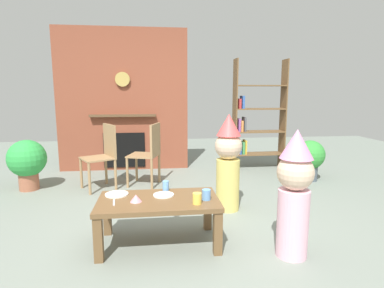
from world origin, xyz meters
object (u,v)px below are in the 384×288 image
at_px(paper_cup_near_left, 197,199).
at_px(paper_plate_rear, 117,194).
at_px(paper_cup_center, 206,195).
at_px(paper_plate_front, 164,195).
at_px(coffee_table, 159,206).
at_px(birthday_cake_slice, 136,198).
at_px(potted_plant_tall, 310,157).
at_px(dining_chair_middle, 149,151).
at_px(paper_cup_near_right, 166,186).
at_px(dining_chair_left, 104,152).
at_px(bookshelf, 255,120).
at_px(potted_plant_short, 27,161).
at_px(child_in_pink, 228,160).
at_px(child_with_cone_hat, 294,191).

bearing_deg(paper_cup_near_left, paper_plate_rear, 155.36).
relative_size(paper_cup_center, paper_plate_front, 0.49).
bearing_deg(coffee_table, birthday_cake_slice, -167.78).
bearing_deg(paper_cup_near_left, paper_plate_front, 137.64).
xyz_separation_m(birthday_cake_slice, potted_plant_tall, (2.52, 1.82, -0.09)).
bearing_deg(dining_chair_middle, paper_cup_near_right, 114.08).
distance_m(paper_plate_front, birthday_cake_slice, 0.28).
bearing_deg(coffee_table, dining_chair_left, 112.61).
height_order(bookshelf, dining_chair_middle, bookshelf).
bearing_deg(paper_cup_center, paper_plate_front, 156.96).
xyz_separation_m(bookshelf, paper_plate_front, (-1.69, -2.58, -0.43)).
bearing_deg(coffee_table, dining_chair_middle, 93.13).
xyz_separation_m(paper_plate_rear, birthday_cake_slice, (0.18, -0.20, 0.03)).
relative_size(paper_cup_near_right, paper_plate_rear, 0.44).
height_order(paper_cup_center, potted_plant_short, potted_plant_short).
relative_size(birthday_cake_slice, dining_chair_left, 0.11).
bearing_deg(coffee_table, paper_cup_near_right, 72.85).
bearing_deg(paper_plate_rear, child_in_pink, 26.21).
bearing_deg(coffee_table, paper_cup_center, -8.92).
xyz_separation_m(paper_plate_rear, child_with_cone_hat, (1.46, -0.50, 0.14)).
xyz_separation_m(paper_cup_near_right, dining_chair_left, (-0.80, 1.51, 0.05)).
relative_size(bookshelf, paper_plate_rear, 9.06).
xyz_separation_m(paper_plate_front, child_with_cone_hat, (1.04, -0.43, 0.14)).
bearing_deg(coffee_table, paper_plate_rear, 156.68).
distance_m(paper_cup_near_right, potted_plant_tall, 2.73).
height_order(paper_plate_rear, dining_chair_middle, dining_chair_middle).
height_order(paper_plate_rear, birthday_cake_slice, birthday_cake_slice).
bearing_deg(paper_cup_near_right, paper_cup_near_left, -58.37).
xyz_separation_m(coffee_table, dining_chair_middle, (-0.10, 1.81, 0.16)).
relative_size(birthday_cake_slice, potted_plant_tall, 0.16).
bearing_deg(coffee_table, potted_plant_tall, 37.36).
relative_size(paper_plate_rear, child_with_cone_hat, 0.20).
distance_m(bookshelf, coffee_table, 3.23).
bearing_deg(child_in_pink, paper_cup_near_right, -8.28).
relative_size(paper_cup_near_left, potted_plant_short, 0.13).
bearing_deg(paper_plate_rear, paper_cup_center, -16.02).
bearing_deg(child_in_pink, potted_plant_tall, 171.36).
xyz_separation_m(paper_plate_front, child_in_pink, (0.75, 0.65, 0.16)).
bearing_deg(child_with_cone_hat, coffee_table, 0.00).
xyz_separation_m(coffee_table, paper_cup_near_right, (0.07, 0.24, 0.11)).
relative_size(birthday_cake_slice, child_with_cone_hat, 0.09).
bearing_deg(paper_plate_rear, child_with_cone_hat, -19.02).
xyz_separation_m(paper_cup_near_left, paper_plate_front, (-0.27, 0.25, -0.04)).
bearing_deg(coffee_table, child_in_pink, 42.79).
bearing_deg(paper_cup_near_left, paper_cup_near_right, 121.63).
height_order(dining_chair_left, potted_plant_short, dining_chair_left).
height_order(paper_cup_near_right, birthday_cake_slice, paper_cup_near_right).
bearing_deg(birthday_cake_slice, dining_chair_left, 106.68).
height_order(paper_plate_rear, child_in_pink, child_in_pink).
height_order(paper_plate_front, potted_plant_short, potted_plant_short).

